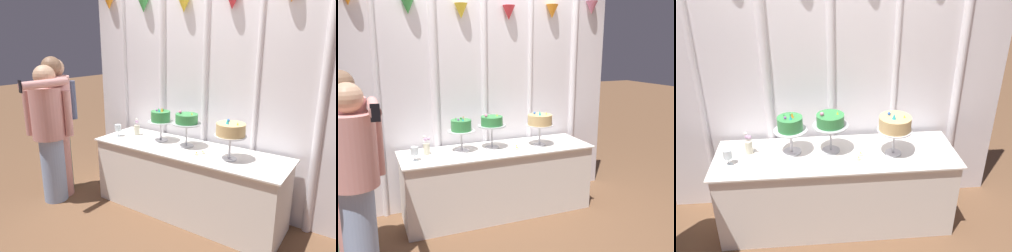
# 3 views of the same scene
# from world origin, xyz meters

# --- Properties ---
(ground_plane) EXTENTS (24.00, 24.00, 0.00)m
(ground_plane) POSITION_xyz_m (0.00, 0.00, 0.00)
(ground_plane) COLOR brown
(draped_curtain) EXTENTS (3.21, 0.15, 2.59)m
(draped_curtain) POSITION_xyz_m (0.01, 0.50, 1.34)
(draped_curtain) COLOR white
(draped_curtain) RESTS_ON ground_plane
(cake_table) EXTENTS (2.10, 0.66, 0.75)m
(cake_table) POSITION_xyz_m (0.00, 0.10, 0.37)
(cake_table) COLOR white
(cake_table) RESTS_ON ground_plane
(cake_display_leftmost) EXTENTS (0.29, 0.29, 0.38)m
(cake_display_leftmost) POSITION_xyz_m (-0.38, 0.16, 1.01)
(cake_display_leftmost) COLOR silver
(cake_display_leftmost) RESTS_ON cake_table
(cake_display_center) EXTENTS (0.31, 0.31, 0.39)m
(cake_display_center) POSITION_xyz_m (-0.04, 0.15, 1.03)
(cake_display_center) COLOR #B2B2B7
(cake_display_center) RESTS_ON cake_table
(cake_display_rightmost) EXTENTS (0.30, 0.30, 0.40)m
(cake_display_rightmost) POSITION_xyz_m (0.49, 0.06, 1.03)
(cake_display_rightmost) COLOR silver
(cake_display_rightmost) RESTS_ON cake_table
(wine_glass) EXTENTS (0.07, 0.07, 0.14)m
(wine_glass) POSITION_xyz_m (-0.90, 0.01, 0.84)
(wine_glass) COLOR silver
(wine_glass) RESTS_ON cake_table
(flower_vase) EXTENTS (0.07, 0.08, 0.20)m
(flower_vase) POSITION_xyz_m (-0.76, 0.18, 0.83)
(flower_vase) COLOR beige
(flower_vase) RESTS_ON cake_table
(tealight_far_left) EXTENTS (0.04, 0.04, 0.03)m
(tealight_far_left) POSITION_xyz_m (0.18, -0.02, 0.76)
(tealight_far_left) COLOR beige
(tealight_far_left) RESTS_ON cake_table
(tealight_near_left) EXTENTS (0.05, 0.05, 0.03)m
(tealight_near_left) POSITION_xyz_m (0.21, 0.06, 0.75)
(tealight_near_left) COLOR beige
(tealight_near_left) RESTS_ON cake_table
(guest_man_pink_jacket) EXTENTS (0.51, 0.51, 1.59)m
(guest_man_pink_jacket) POSITION_xyz_m (-1.44, -0.53, 0.86)
(guest_man_pink_jacket) COLOR #93ADD6
(guest_man_pink_jacket) RESTS_ON ground_plane
(guest_girl_blue_dress) EXTENTS (0.53, 0.72, 1.67)m
(guest_girl_blue_dress) POSITION_xyz_m (-1.48, -0.41, 0.91)
(guest_girl_blue_dress) COLOR #D6938E
(guest_girl_blue_dress) RESTS_ON ground_plane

